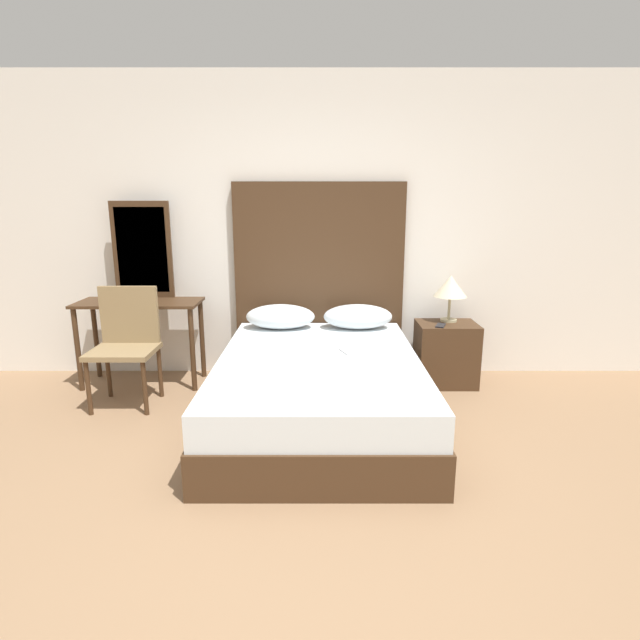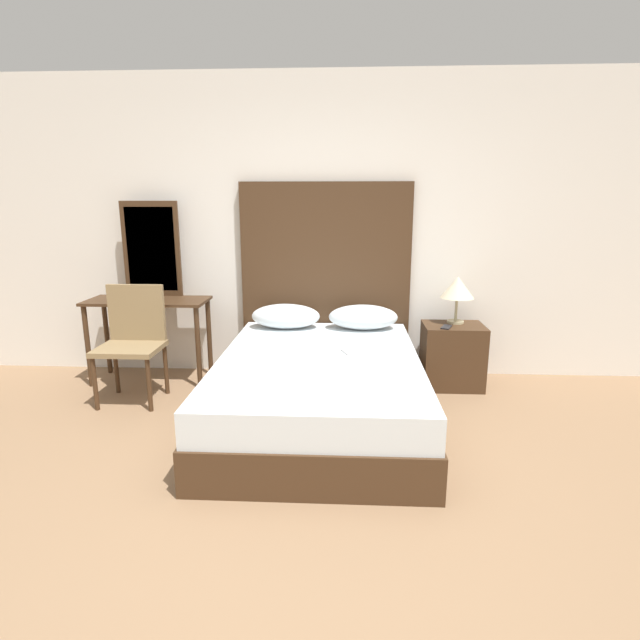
# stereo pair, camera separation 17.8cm
# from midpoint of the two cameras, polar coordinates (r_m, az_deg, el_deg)

# --- Properties ---
(ground_plane) EXTENTS (16.00, 16.00, 0.00)m
(ground_plane) POSITION_cam_midpoint_polar(r_m,az_deg,el_deg) (2.56, -5.08, -25.25)
(ground_plane) COLOR #8C6B4C
(wall_back) EXTENTS (10.00, 0.06, 2.70)m
(wall_back) POSITION_cam_midpoint_polar(r_m,az_deg,el_deg) (4.62, -2.52, 10.30)
(wall_back) COLOR white
(wall_back) RESTS_ON ground_plane
(bed) EXTENTS (1.47, 2.11, 0.50)m
(bed) POSITION_cam_midpoint_polar(r_m,az_deg,el_deg) (3.71, -1.39, -7.96)
(bed) COLOR #422B19
(bed) RESTS_ON ground_plane
(headboard) EXTENTS (1.54, 0.05, 1.77)m
(headboard) POSITION_cam_midpoint_polar(r_m,az_deg,el_deg) (4.59, -1.08, 4.45)
(headboard) COLOR #422B19
(headboard) RESTS_ON ground_plane
(pillow_left) EXTENTS (0.61, 0.34, 0.21)m
(pillow_left) POSITION_cam_midpoint_polar(r_m,az_deg,el_deg) (4.43, -5.57, 0.39)
(pillow_left) COLOR silver
(pillow_left) RESTS_ON bed
(pillow_right) EXTENTS (0.61, 0.34, 0.21)m
(pillow_right) POSITION_cam_midpoint_polar(r_m,az_deg,el_deg) (4.41, 3.32, 0.38)
(pillow_right) COLOR silver
(pillow_right) RESTS_ON bed
(phone_on_bed) EXTENTS (0.12, 0.17, 0.01)m
(phone_on_bed) POSITION_cam_midpoint_polar(r_m,az_deg,el_deg) (3.73, 1.90, -3.65)
(phone_on_bed) COLOR #B7B7BC
(phone_on_bed) RESTS_ON bed
(nightstand) EXTENTS (0.52, 0.39, 0.56)m
(nightstand) POSITION_cam_midpoint_polar(r_m,az_deg,el_deg) (4.56, 13.22, -3.79)
(nightstand) COLOR #422B19
(nightstand) RESTS_ON ground_plane
(table_lamp) EXTENTS (0.29, 0.29, 0.41)m
(table_lamp) POSITION_cam_midpoint_polar(r_m,az_deg,el_deg) (4.51, 13.72, 3.66)
(table_lamp) COLOR tan
(table_lamp) RESTS_ON nightstand
(phone_on_nightstand) EXTENTS (0.12, 0.17, 0.01)m
(phone_on_nightstand) POSITION_cam_midpoint_polar(r_m,az_deg,el_deg) (4.37, 12.61, -0.62)
(phone_on_nightstand) COLOR black
(phone_on_nightstand) RESTS_ON nightstand
(vanity_desk) EXTENTS (1.06, 0.44, 0.75)m
(vanity_desk) POSITION_cam_midpoint_polar(r_m,az_deg,el_deg) (4.67, -20.79, 0.38)
(vanity_desk) COLOR #422B19
(vanity_desk) RESTS_ON ground_plane
(vanity_mirror) EXTENTS (0.52, 0.03, 0.85)m
(vanity_mirror) POSITION_cam_midpoint_polar(r_m,az_deg,el_deg) (4.76, -20.55, 7.50)
(vanity_mirror) COLOR #422B19
(vanity_mirror) RESTS_ON vanity_desk
(chair) EXTENTS (0.49, 0.43, 0.94)m
(chair) POSITION_cam_midpoint_polar(r_m,az_deg,el_deg) (4.30, -22.26, -1.90)
(chair) COLOR olive
(chair) RESTS_ON ground_plane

